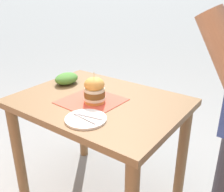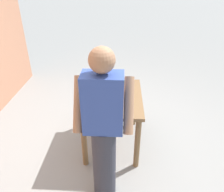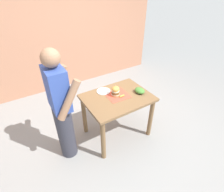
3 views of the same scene
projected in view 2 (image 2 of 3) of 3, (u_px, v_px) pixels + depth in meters
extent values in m
plane|color=gray|center=(112.00, 141.00, 3.24)|extent=(80.00, 80.00, 0.00)
cube|color=brown|center=(112.00, 97.00, 2.86)|extent=(0.77, 1.02, 0.04)
cylinder|color=brown|center=(134.00, 105.00, 3.43)|extent=(0.07, 0.07, 0.74)
cylinder|color=brown|center=(93.00, 104.00, 3.46)|extent=(0.07, 0.07, 0.74)
cylinder|color=brown|center=(137.00, 144.00, 2.65)|extent=(0.07, 0.07, 0.74)
cylinder|color=brown|center=(84.00, 142.00, 2.68)|extent=(0.07, 0.07, 0.74)
cube|color=#D64C38|center=(109.00, 95.00, 2.87)|extent=(0.35, 0.35, 0.00)
cylinder|color=gold|center=(109.00, 95.00, 2.84)|extent=(0.12, 0.12, 0.02)
cylinder|color=beige|center=(109.00, 94.00, 2.83)|extent=(0.13, 0.13, 0.02)
cylinder|color=brown|center=(109.00, 92.00, 2.82)|extent=(0.13, 0.13, 0.04)
cylinder|color=beige|center=(109.00, 90.00, 2.81)|extent=(0.12, 0.12, 0.02)
ellipsoid|color=gold|center=(109.00, 88.00, 2.79)|extent=(0.12, 0.12, 0.08)
cylinder|color=#D1B77F|center=(109.00, 84.00, 2.77)|extent=(0.00, 0.00, 0.05)
cylinder|color=#8EA83D|center=(115.00, 92.00, 2.89)|extent=(0.03, 0.08, 0.02)
cylinder|color=white|center=(93.00, 99.00, 2.77)|extent=(0.22, 0.22, 0.01)
cylinder|color=silver|center=(94.00, 98.00, 2.76)|extent=(0.04, 0.17, 0.01)
cylinder|color=silver|center=(92.00, 98.00, 2.76)|extent=(0.03, 0.17, 0.01)
ellipsoid|color=#477F33|center=(120.00, 81.00, 3.15)|extent=(0.18, 0.14, 0.08)
cylinder|color=#33333D|center=(104.00, 163.00, 2.27)|extent=(0.24, 0.24, 0.90)
cube|color=#334C9E|center=(103.00, 103.00, 1.91)|extent=(0.36, 0.22, 0.56)
sphere|color=#9E7051|center=(102.00, 60.00, 1.71)|extent=(0.22, 0.22, 0.22)
cylinder|color=#9E7051|center=(129.00, 105.00, 1.97)|extent=(0.09, 0.34, 0.50)
cylinder|color=#9E7051|center=(79.00, 104.00, 1.99)|extent=(0.09, 0.34, 0.50)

